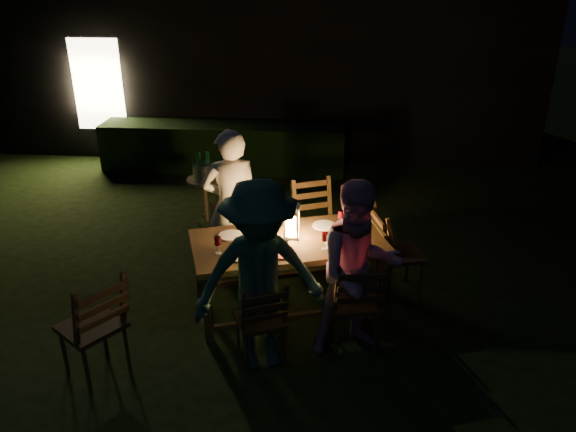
# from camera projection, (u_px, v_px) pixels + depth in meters

# --- Properties ---
(garden_envelope) EXTENTS (40.00, 40.00, 3.20)m
(garden_envelope) POSITION_uv_depth(u_px,v_px,m) (267.00, 56.00, 11.41)
(garden_envelope) COLOR black
(garden_envelope) RESTS_ON ground
(dining_table) EXTENTS (2.13, 1.53, 0.80)m
(dining_table) POSITION_uv_depth(u_px,v_px,m) (288.00, 247.00, 5.69)
(dining_table) COLOR #483118
(dining_table) RESTS_ON ground
(chair_near_left) EXTENTS (0.55, 0.57, 0.92)m
(chair_near_left) POSITION_uv_depth(u_px,v_px,m) (260.00, 334.00, 5.10)
(chair_near_left) COLOR #483118
(chair_near_left) RESTS_ON ground
(chair_near_right) EXTENTS (0.54, 0.57, 1.03)m
(chair_near_right) POSITION_uv_depth(u_px,v_px,m) (354.00, 317.00, 5.28)
(chair_near_right) COLOR #483118
(chair_near_right) RESTS_ON ground
(chair_far_left) EXTENTS (0.56, 0.58, 0.92)m
(chair_far_left) POSITION_uv_depth(u_px,v_px,m) (234.00, 255.00, 6.46)
(chair_far_left) COLOR #483118
(chair_far_left) RESTS_ON ground
(chair_far_right) EXTENTS (0.65, 0.67, 1.08)m
(chair_far_right) POSITION_uv_depth(u_px,v_px,m) (317.00, 242.00, 6.66)
(chair_far_right) COLOR #483118
(chair_far_right) RESTS_ON ground
(chair_end) EXTENTS (0.61, 0.59, 1.05)m
(chair_end) POSITION_uv_depth(u_px,v_px,m) (397.00, 267.00, 6.13)
(chair_end) COLOR #483118
(chair_end) RESTS_ON ground
(chair_spare) EXTENTS (0.70, 0.69, 1.08)m
(chair_spare) POSITION_uv_depth(u_px,v_px,m) (96.00, 343.00, 4.90)
(chair_spare) COLOR #483118
(chair_spare) RESTS_ON ground
(person_house_side) EXTENTS (0.74, 0.61, 1.76)m
(person_house_side) POSITION_uv_depth(u_px,v_px,m) (231.00, 205.00, 6.25)
(person_house_side) COLOR #F2EACE
(person_house_side) RESTS_ON ground
(person_opp_right) EXTENTS (0.99, 0.87, 1.69)m
(person_opp_right) POSITION_uv_depth(u_px,v_px,m) (359.00, 270.00, 5.02)
(person_opp_right) COLOR #CF8EB2
(person_opp_right) RESTS_ON ground
(person_opp_left) EXTENTS (1.31, 1.00, 1.79)m
(person_opp_left) POSITION_uv_depth(u_px,v_px,m) (260.00, 278.00, 4.80)
(person_opp_left) COLOR #2C5847
(person_opp_left) RESTS_ON ground
(lantern) EXTENTS (0.16, 0.16, 0.35)m
(lantern) POSITION_uv_depth(u_px,v_px,m) (292.00, 223.00, 5.65)
(lantern) COLOR white
(lantern) RESTS_ON dining_table
(plate_far_left) EXTENTS (0.25, 0.25, 0.01)m
(plate_far_left) POSITION_uv_depth(u_px,v_px,m) (231.00, 236.00, 5.73)
(plate_far_left) COLOR white
(plate_far_left) RESTS_ON dining_table
(plate_near_left) EXTENTS (0.25, 0.25, 0.01)m
(plate_near_left) POSITION_uv_depth(u_px,v_px,m) (238.00, 256.00, 5.34)
(plate_near_left) COLOR white
(plate_near_left) RESTS_ON dining_table
(plate_far_right) EXTENTS (0.25, 0.25, 0.01)m
(plate_far_right) POSITION_uv_depth(u_px,v_px,m) (324.00, 225.00, 5.95)
(plate_far_right) COLOR white
(plate_far_right) RESTS_ON dining_table
(plate_near_right) EXTENTS (0.25, 0.25, 0.01)m
(plate_near_right) POSITION_uv_depth(u_px,v_px,m) (337.00, 244.00, 5.56)
(plate_near_right) COLOR white
(plate_near_right) RESTS_ON dining_table
(wineglass_a) EXTENTS (0.06, 0.06, 0.18)m
(wineglass_a) POSITION_uv_depth(u_px,v_px,m) (253.00, 223.00, 5.81)
(wineglass_a) COLOR #59070F
(wineglass_a) RESTS_ON dining_table
(wineglass_b) EXTENTS (0.06, 0.06, 0.18)m
(wineglass_b) POSITION_uv_depth(u_px,v_px,m) (218.00, 245.00, 5.36)
(wineglass_b) COLOR #59070F
(wineglass_b) RESTS_ON dining_table
(wineglass_c) EXTENTS (0.06, 0.06, 0.18)m
(wineglass_c) POSITION_uv_depth(u_px,v_px,m) (325.00, 241.00, 5.44)
(wineglass_c) COLOR #59070F
(wineglass_c) RESTS_ON dining_table
(wineglass_d) EXTENTS (0.06, 0.06, 0.18)m
(wineglass_d) POSITION_uv_depth(u_px,v_px,m) (341.00, 218.00, 5.92)
(wineglass_d) COLOR #59070F
(wineglass_d) RESTS_ON dining_table
(wineglass_e) EXTENTS (0.06, 0.06, 0.18)m
(wineglass_e) POSITION_uv_depth(u_px,v_px,m) (285.00, 247.00, 5.34)
(wineglass_e) COLOR silver
(wineglass_e) RESTS_ON dining_table
(bottle_table) EXTENTS (0.07, 0.07, 0.28)m
(bottle_table) POSITION_uv_depth(u_px,v_px,m) (263.00, 230.00, 5.55)
(bottle_table) COLOR #0F471E
(bottle_table) RESTS_ON dining_table
(napkin_left) EXTENTS (0.18, 0.14, 0.01)m
(napkin_left) POSITION_uv_depth(u_px,v_px,m) (281.00, 256.00, 5.34)
(napkin_left) COLOR red
(napkin_left) RESTS_ON dining_table
(napkin_right) EXTENTS (0.18, 0.14, 0.01)m
(napkin_right) POSITION_uv_depth(u_px,v_px,m) (350.00, 247.00, 5.51)
(napkin_right) COLOR red
(napkin_right) RESTS_ON dining_table
(phone) EXTENTS (0.14, 0.07, 0.01)m
(phone) POSITION_uv_depth(u_px,v_px,m) (232.00, 261.00, 5.26)
(phone) COLOR black
(phone) RESTS_ON dining_table
(side_table) EXTENTS (0.48, 0.48, 0.65)m
(side_table) POSITION_uv_depth(u_px,v_px,m) (205.00, 184.00, 7.70)
(side_table) COLOR brown
(side_table) RESTS_ON ground
(ice_bucket) EXTENTS (0.30, 0.30, 0.22)m
(ice_bucket) POSITION_uv_depth(u_px,v_px,m) (204.00, 171.00, 7.62)
(ice_bucket) COLOR #A5A8AD
(ice_bucket) RESTS_ON side_table
(bottle_bucket_a) EXTENTS (0.07, 0.07, 0.32)m
(bottle_bucket_a) POSITION_uv_depth(u_px,v_px,m) (199.00, 169.00, 7.57)
(bottle_bucket_a) COLOR #0F471E
(bottle_bucket_a) RESTS_ON side_table
(bottle_bucket_b) EXTENTS (0.07, 0.07, 0.32)m
(bottle_bucket_b) POSITION_uv_depth(u_px,v_px,m) (208.00, 167.00, 7.63)
(bottle_bucket_b) COLOR #0F471E
(bottle_bucket_b) RESTS_ON side_table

